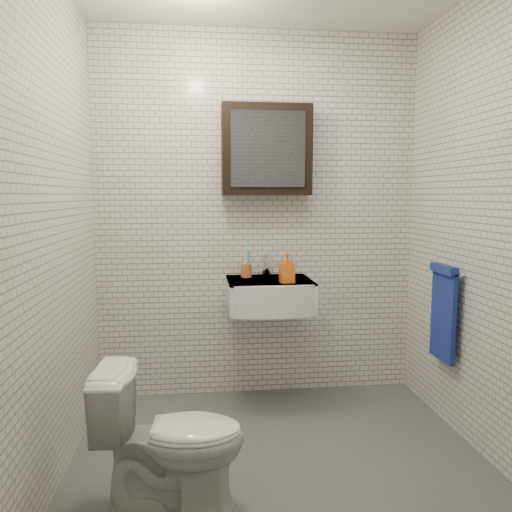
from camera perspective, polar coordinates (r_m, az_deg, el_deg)
name	(u,v)px	position (r m, az deg, el deg)	size (l,w,h in m)	color
ground	(280,464)	(2.83, 2.80, -22.61)	(2.20, 2.00, 0.01)	#4F5257
room_shell	(282,182)	(2.46, 3.01, 8.49)	(2.22, 2.02, 2.51)	silver
washbasin	(270,295)	(3.26, 1.64, -4.44)	(0.55, 0.50, 0.20)	white
faucet	(266,266)	(3.42, 1.18, -1.15)	(0.06, 0.20, 0.15)	silver
mirror_cabinet	(267,150)	(3.40, 1.23, 12.02)	(0.60, 0.15, 0.60)	black
towel_rail	(444,309)	(3.21, 20.65, -5.66)	(0.09, 0.30, 0.58)	silver
toothbrush_cup	(246,270)	(3.37, -1.12, -1.58)	(0.08, 0.08, 0.20)	#C75F31
soap_bottle	(287,268)	(3.15, 3.57, -1.41)	(0.08, 0.09, 0.19)	orange
toilet	(171,438)	(2.39, -9.65, -19.78)	(0.37, 0.64, 0.66)	white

